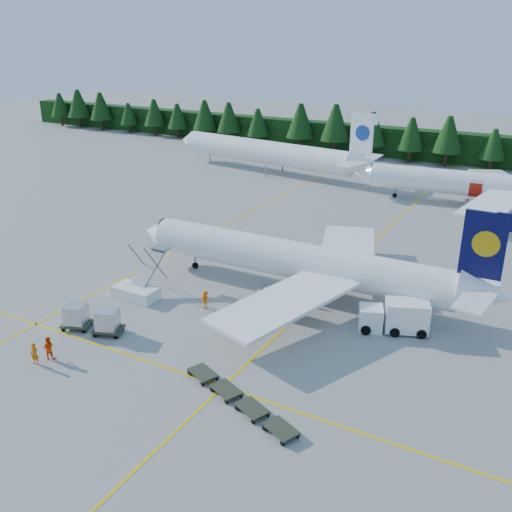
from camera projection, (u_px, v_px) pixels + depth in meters
The scene contains 15 objects.
ground at pixel (202, 333), 50.19m from camera, with size 320.00×320.00×0.00m, color #9C9C97.
taxi_stripe_a at pixel (199, 239), 72.75m from camera, with size 0.25×120.00×0.01m, color yellow.
taxi_stripe_b at pixel (347, 268), 63.71m from camera, with size 0.25×120.00×0.01m, color yellow.
taxi_stripe_cross at pixel (159, 365), 45.32m from camera, with size 80.00×0.25×0.01m, color yellow.
treeline_hedge at pixel (429, 145), 115.64m from camera, with size 220.00×4.00×6.00m, color black.
airliner_navy at pixel (289, 259), 57.46m from camera, with size 37.74×31.07×10.98m.
airliner_red at pixel (472, 184), 85.54m from camera, with size 36.99×30.30×10.77m.
airliner_far_left at pixel (260, 151), 106.20m from camera, with size 42.16×9.27×12.29m.
airstairs at pixel (138, 288), 56.71m from camera, with size 4.51×6.12×4.05m.
service_truck at pixel (394, 316), 50.04m from camera, with size 6.36×4.17×2.89m.
dolly_train at pixel (239, 399), 40.53m from camera, with size 10.91×5.24×0.14m.
uld_pair at pixel (92, 318), 50.05m from camera, with size 6.17×3.27×1.92m.
crew_a at pixel (35, 354), 45.19m from camera, with size 0.68×0.44×1.85m, color #D86004.
crew_b at pixel (49, 348), 45.94m from camera, with size 0.96×0.75×1.97m, color #FF3E05.
crew_c at pixel (205, 300), 54.33m from camera, with size 0.74×0.50×1.79m, color #EA5C04.
Camera 1 is at (25.67, -36.21, 24.85)m, focal length 40.00 mm.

